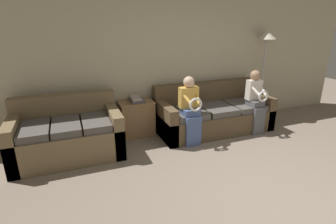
% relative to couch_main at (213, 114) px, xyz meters
% --- Properties ---
extents(ground_plane, '(14.00, 14.00, 0.00)m').
position_rel_couch_main_xyz_m(ground_plane, '(-0.43, -2.29, -0.31)').
color(ground_plane, gray).
extents(wall_back, '(7.82, 0.06, 2.55)m').
position_rel_couch_main_xyz_m(wall_back, '(-0.43, 0.51, 0.96)').
color(wall_back, '#BCB293').
rests_on(wall_back, ground_plane).
extents(couch_main, '(2.16, 0.93, 0.88)m').
position_rel_couch_main_xyz_m(couch_main, '(0.00, 0.00, 0.00)').
color(couch_main, brown).
rests_on(couch_main, ground_plane).
extents(couch_side, '(1.60, 0.96, 0.90)m').
position_rel_couch_main_xyz_m(couch_side, '(-2.63, -0.10, 0.02)').
color(couch_side, brown).
rests_on(couch_side, ground_plane).
extents(child_left_seated, '(0.33, 0.38, 1.15)m').
position_rel_couch_main_xyz_m(child_left_seated, '(-0.67, -0.39, 0.32)').
color(child_left_seated, '#475B8E').
rests_on(child_left_seated, ground_plane).
extents(child_right_seated, '(0.28, 0.38, 1.17)m').
position_rel_couch_main_xyz_m(child_right_seated, '(0.67, -0.39, 0.34)').
color(child_right_seated, '#56565B').
rests_on(child_right_seated, ground_plane).
extents(side_shelf, '(0.62, 0.41, 0.65)m').
position_rel_couch_main_xyz_m(side_shelf, '(-1.44, 0.26, 0.02)').
color(side_shelf, olive).
rests_on(side_shelf, ground_plane).
extents(book_stack, '(0.23, 0.31, 0.09)m').
position_rel_couch_main_xyz_m(book_stack, '(-1.43, 0.26, 0.38)').
color(book_stack, '#4C4C56').
rests_on(book_stack, side_shelf).
extents(floor_lamp, '(0.37, 0.37, 1.83)m').
position_rel_couch_main_xyz_m(floor_lamp, '(1.32, 0.27, 1.26)').
color(floor_lamp, '#2D2B28').
rests_on(floor_lamp, ground_plane).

